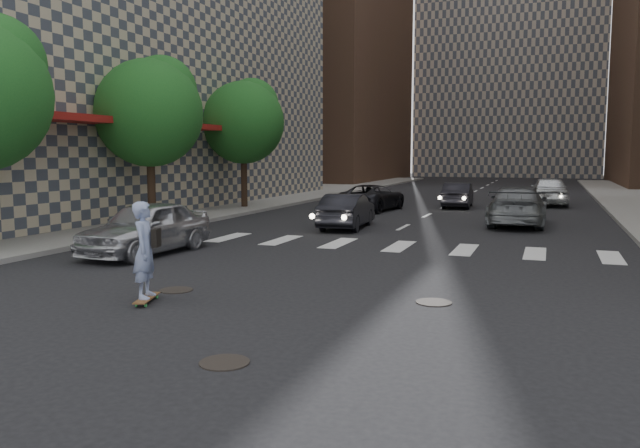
# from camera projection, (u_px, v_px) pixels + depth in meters

# --- Properties ---
(ground) EXTENTS (160.00, 160.00, 0.00)m
(ground) POSITION_uv_depth(u_px,v_px,m) (233.00, 312.00, 11.34)
(ground) COLOR black
(ground) RESTS_ON ground
(sidewalk_left) EXTENTS (13.00, 80.00, 0.15)m
(sidewalk_left) POSITION_uv_depth(u_px,v_px,m) (173.00, 204.00, 34.96)
(sidewalk_left) COLOR gray
(sidewalk_left) RESTS_ON ground
(tree_b) EXTENTS (4.20, 4.20, 6.60)m
(tree_b) POSITION_uv_depth(u_px,v_px,m) (152.00, 108.00, 24.45)
(tree_b) COLOR #382619
(tree_b) RESTS_ON sidewalk_left
(tree_c) EXTENTS (4.20, 4.20, 6.60)m
(tree_c) POSITION_uv_depth(u_px,v_px,m) (245.00, 119.00, 31.91)
(tree_c) COLOR #382619
(tree_c) RESTS_ON sidewalk_left
(manhole_a) EXTENTS (0.70, 0.70, 0.02)m
(manhole_a) POSITION_uv_depth(u_px,v_px,m) (225.00, 362.00, 8.60)
(manhole_a) COLOR black
(manhole_a) RESTS_ON ground
(manhole_b) EXTENTS (0.70, 0.70, 0.02)m
(manhole_b) POSITION_uv_depth(u_px,v_px,m) (176.00, 290.00, 13.15)
(manhole_b) COLOR black
(manhole_b) RESTS_ON ground
(manhole_c) EXTENTS (0.70, 0.70, 0.02)m
(manhole_c) POSITION_uv_depth(u_px,v_px,m) (434.00, 302.00, 12.07)
(manhole_c) COLOR black
(manhole_c) RESTS_ON ground
(skateboarder) EXTENTS (0.63, 1.02, 1.97)m
(skateboarder) POSITION_uv_depth(u_px,v_px,m) (146.00, 250.00, 11.98)
(skateboarder) COLOR brown
(skateboarder) RESTS_ON ground
(silver_sedan) EXTENTS (2.06, 4.60, 1.53)m
(silver_sedan) POSITION_uv_depth(u_px,v_px,m) (146.00, 228.00, 17.86)
(silver_sedan) COLOR #BBBCC2
(silver_sedan) RESTS_ON ground
(traffic_car_a) EXTENTS (1.72, 4.16, 1.34)m
(traffic_car_a) POSITION_uv_depth(u_px,v_px,m) (347.00, 211.00, 24.08)
(traffic_car_a) COLOR black
(traffic_car_a) RESTS_ON ground
(traffic_car_b) EXTENTS (2.20, 5.39, 1.56)m
(traffic_car_b) POSITION_uv_depth(u_px,v_px,m) (518.00, 206.00, 25.02)
(traffic_car_b) COLOR #595D60
(traffic_car_b) RESTS_ON ground
(traffic_car_c) EXTENTS (2.76, 4.98, 1.32)m
(traffic_car_c) POSITION_uv_depth(u_px,v_px,m) (372.00, 197.00, 31.62)
(traffic_car_c) COLOR black
(traffic_car_c) RESTS_ON ground
(traffic_car_d) EXTENTS (2.23, 4.92, 1.64)m
(traffic_car_d) POSITION_uv_depth(u_px,v_px,m) (549.00, 191.00, 34.66)
(traffic_car_d) COLOR silver
(traffic_car_d) RESTS_ON ground
(traffic_car_e) EXTENTS (1.60, 4.07, 1.32)m
(traffic_car_e) POSITION_uv_depth(u_px,v_px,m) (458.00, 195.00, 33.39)
(traffic_car_e) COLOR black
(traffic_car_e) RESTS_ON ground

